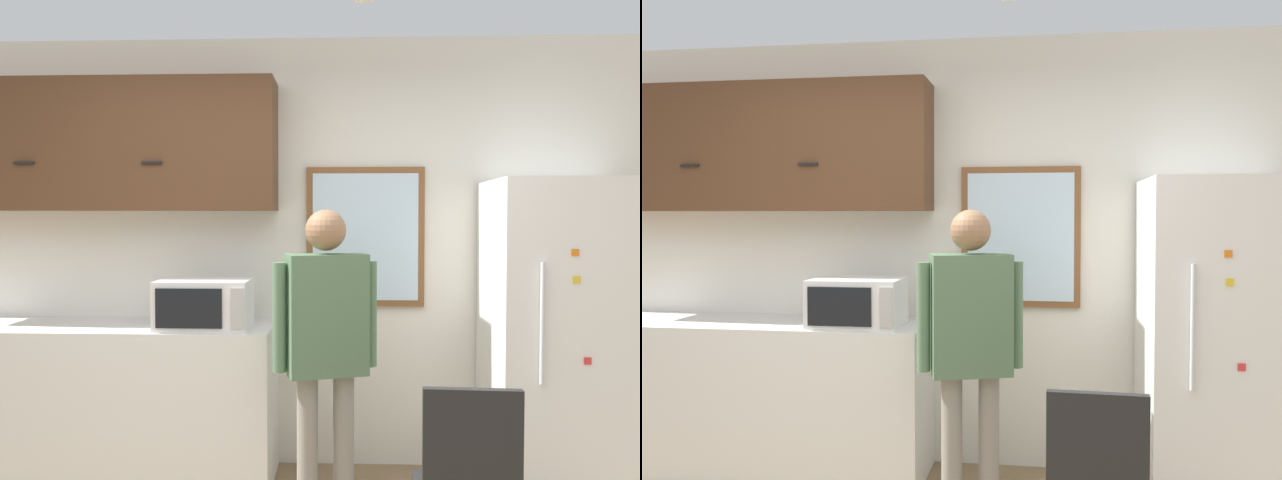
% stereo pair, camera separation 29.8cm
% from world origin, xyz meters
% --- Properties ---
extents(back_wall, '(6.00, 0.06, 2.70)m').
position_xyz_m(back_wall, '(0.00, 1.96, 1.35)').
color(back_wall, silver).
rests_on(back_wall, ground_plane).
extents(counter, '(2.17, 0.60, 0.94)m').
position_xyz_m(counter, '(-1.12, 1.63, 0.47)').
color(counter, silver).
rests_on(counter, ground_plane).
extents(upper_cabinets, '(2.17, 0.35, 0.79)m').
position_xyz_m(upper_cabinets, '(-1.12, 1.77, 2.01)').
color(upper_cabinets, '#51331E').
extents(microwave, '(0.52, 0.38, 0.28)m').
position_xyz_m(microwave, '(-0.42, 1.54, 1.08)').
color(microwave, white).
rests_on(microwave, counter).
extents(person, '(0.54, 0.33, 1.61)m').
position_xyz_m(person, '(0.29, 1.22, 0.98)').
color(person, gray).
rests_on(person, ground_plane).
extents(refrigerator, '(0.79, 0.75, 1.79)m').
position_xyz_m(refrigerator, '(1.61, 1.56, 0.89)').
color(refrigerator, white).
rests_on(refrigerator, ground_plane).
extents(window, '(0.74, 0.05, 0.87)m').
position_xyz_m(window, '(0.52, 1.92, 1.45)').
color(window, brown).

